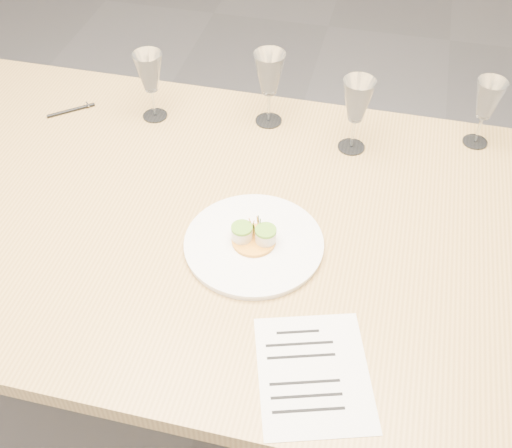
% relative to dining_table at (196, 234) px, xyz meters
% --- Properties ---
extents(ground, '(7.00, 7.00, 0.00)m').
position_rel_dining_table_xyz_m(ground, '(0.00, 0.00, -0.68)').
color(ground, slate).
rests_on(ground, ground).
extents(dining_table, '(2.40, 1.00, 0.75)m').
position_rel_dining_table_xyz_m(dining_table, '(0.00, 0.00, 0.00)').
color(dining_table, tan).
rests_on(dining_table, ground).
extents(dinner_plate, '(0.30, 0.30, 0.08)m').
position_rel_dining_table_xyz_m(dinner_plate, '(0.16, -0.07, 0.08)').
color(dinner_plate, white).
rests_on(dinner_plate, dining_table).
extents(recipe_sheet, '(0.27, 0.30, 0.00)m').
position_rel_dining_table_xyz_m(recipe_sheet, '(0.33, -0.35, 0.07)').
color(recipe_sheet, white).
rests_on(recipe_sheet, dining_table).
extents(ballpoint_pen, '(0.11, 0.09, 0.01)m').
position_rel_dining_table_xyz_m(ballpoint_pen, '(-0.44, 0.30, 0.07)').
color(ballpoint_pen, black).
rests_on(ballpoint_pen, dining_table).
extents(wine_glass_0, '(0.08, 0.08, 0.19)m').
position_rel_dining_table_xyz_m(wine_glass_0, '(-0.21, 0.33, 0.20)').
color(wine_glass_0, white).
rests_on(wine_glass_0, dining_table).
extents(wine_glass_1, '(0.08, 0.08, 0.20)m').
position_rel_dining_table_xyz_m(wine_glass_1, '(0.09, 0.38, 0.21)').
color(wine_glass_1, white).
rests_on(wine_glass_1, dining_table).
extents(wine_glass_2, '(0.08, 0.08, 0.20)m').
position_rel_dining_table_xyz_m(wine_glass_2, '(0.31, 0.32, 0.20)').
color(wine_glass_2, white).
rests_on(wine_glass_2, dining_table).
extents(wine_glass_3, '(0.07, 0.07, 0.18)m').
position_rel_dining_table_xyz_m(wine_glass_3, '(0.62, 0.42, 0.19)').
color(wine_glass_3, white).
rests_on(wine_glass_3, dining_table).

